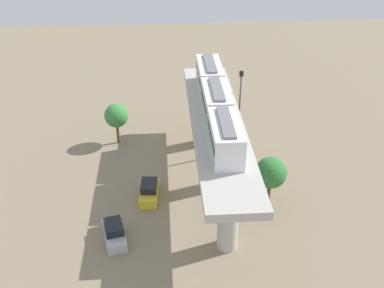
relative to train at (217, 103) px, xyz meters
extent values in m
plane|color=#84755B|center=(0.00, -1.17, -9.50)|extent=(120.00, 120.00, 0.00)
cylinder|color=#B7B2AA|center=(0.00, -10.55, -5.92)|extent=(1.90, 1.90, 7.17)
cylinder|color=#B7B2AA|center=(0.00, -1.17, -5.92)|extent=(1.90, 1.90, 7.17)
cylinder|color=#B7B2AA|center=(0.00, 8.20, -5.92)|extent=(1.90, 1.90, 7.17)
cube|color=#B7B2AA|center=(0.00, -1.17, -1.93)|extent=(5.20, 28.85, 0.80)
cube|color=white|center=(0.00, -6.95, -0.03)|extent=(2.60, 6.60, 3.00)
cube|color=black|center=(0.00, -6.95, 0.22)|extent=(2.64, 6.07, 0.70)
cube|color=#1E8C4C|center=(0.00, -6.95, -0.78)|extent=(2.64, 6.34, 0.24)
cube|color=slate|center=(0.00, -6.95, 1.59)|extent=(1.10, 5.61, 0.24)
cube|color=white|center=(0.00, 0.00, -0.03)|extent=(2.60, 6.60, 3.00)
cube|color=black|center=(0.00, 0.00, 0.22)|extent=(2.64, 6.07, 0.70)
cube|color=#1E8C4C|center=(0.00, 0.00, -0.78)|extent=(2.64, 6.34, 0.24)
cube|color=slate|center=(0.00, 0.00, 1.59)|extent=(1.10, 5.61, 0.24)
cube|color=white|center=(0.00, 6.95, -0.03)|extent=(2.60, 6.60, 3.00)
cube|color=black|center=(0.00, 6.95, 0.22)|extent=(2.64, 6.07, 0.70)
cube|color=#1E8C4C|center=(0.00, 6.95, -0.78)|extent=(2.64, 6.34, 0.24)
cube|color=slate|center=(0.00, 6.95, 1.59)|extent=(1.10, 5.61, 0.24)
cube|color=yellow|center=(-7.18, -2.66, -9.00)|extent=(2.14, 4.33, 1.00)
cube|color=black|center=(-7.18, -2.51, -8.12)|extent=(1.82, 2.43, 0.76)
cube|color=#B2B5BA|center=(-10.42, -8.92, -9.00)|extent=(2.68, 4.49, 1.00)
cube|color=black|center=(-10.42, -8.77, -8.12)|extent=(2.10, 2.60, 0.76)
cylinder|color=brown|center=(-11.17, 8.93, -7.99)|extent=(0.36, 0.36, 3.02)
sphere|color=#38843D|center=(-11.17, 8.93, -5.68)|extent=(2.92, 2.92, 2.92)
cylinder|color=brown|center=(5.07, -4.61, -7.99)|extent=(0.36, 0.36, 3.02)
sphere|color=#2D7233|center=(5.07, -4.61, -5.59)|extent=(3.21, 3.21, 3.21)
cylinder|color=#4C4C51|center=(3.40, 5.67, -4.52)|extent=(0.20, 0.20, 9.97)
cube|color=black|center=(3.40, 5.67, 0.77)|extent=(0.44, 0.28, 0.60)
camera|label=1|loc=(-5.45, -42.78, 21.18)|focal=44.22mm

